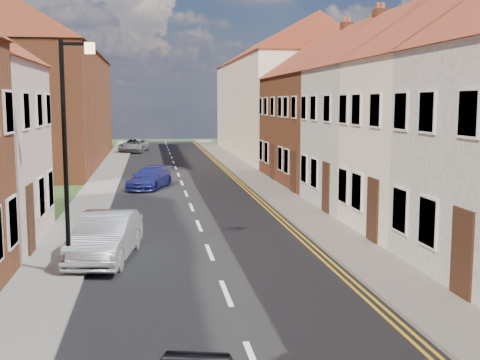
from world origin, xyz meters
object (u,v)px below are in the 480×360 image
object	(u,v)px
lamppost	(68,143)
car_far	(149,178)
car_distant	(134,145)
car_mid	(106,237)

from	to	relation	value
lamppost	car_far	world-z (taller)	lamppost
car_far	car_distant	distance (m)	23.86
lamppost	car_distant	xyz separation A→B (m)	(0.61, 39.94, -2.89)
lamppost	car_mid	xyz separation A→B (m)	(0.75, 1.58, -2.85)
car_mid	car_far	distance (m)	14.60
car_far	car_mid	bearing A→B (deg)	-75.20
car_mid	car_far	world-z (taller)	car_mid
car_distant	car_mid	bearing A→B (deg)	-78.69
car_mid	car_far	xyz separation A→B (m)	(1.25, 14.54, -0.13)
lamppost	car_distant	distance (m)	40.05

